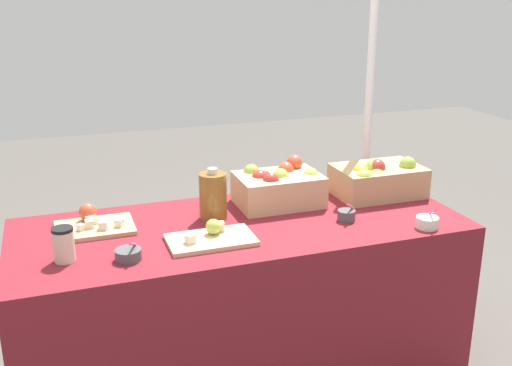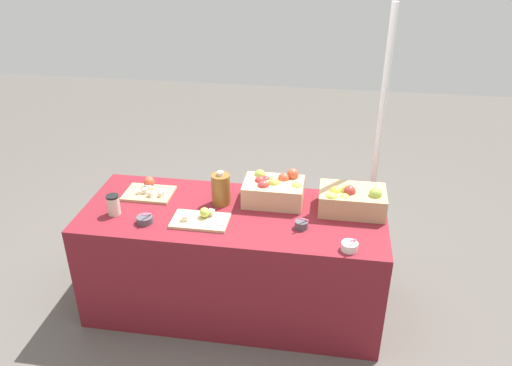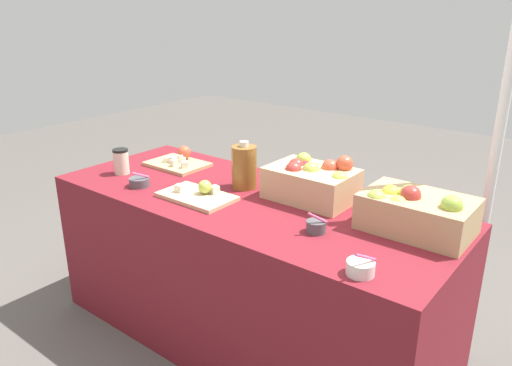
{
  "view_description": "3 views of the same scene",
  "coord_description": "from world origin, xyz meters",
  "px_view_note": "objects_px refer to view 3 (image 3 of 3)",
  "views": [
    {
      "loc": [
        -0.72,
        -2.27,
        1.71
      ],
      "look_at": [
        0.05,
        -0.04,
        0.93
      ],
      "focal_mm": 42.4,
      "sensor_mm": 36.0,
      "label": 1
    },
    {
      "loc": [
        0.56,
        -2.66,
        2.39
      ],
      "look_at": [
        0.14,
        0.04,
        0.93
      ],
      "focal_mm": 35.66,
      "sensor_mm": 36.0,
      "label": 2
    },
    {
      "loc": [
        1.33,
        -1.62,
        1.56
      ],
      "look_at": [
        0.05,
        0.01,
        0.82
      ],
      "focal_mm": 34.88,
      "sensor_mm": 36.0,
      "label": 3
    }
  ],
  "objects_px": {
    "apple_crate_left": "(415,211)",
    "cutting_board_front": "(198,195)",
    "sample_bowl_mid": "(139,182)",
    "cider_jug": "(244,167)",
    "coffee_cup": "(121,161)",
    "sample_bowl_far": "(316,226)",
    "cutting_board_back": "(179,161)",
    "apple_crate_middle": "(312,181)",
    "tent_pole": "(495,158)",
    "sample_bowl_near": "(361,268)"
  },
  "relations": [
    {
      "from": "cutting_board_back",
      "to": "sample_bowl_far",
      "type": "distance_m",
      "value": 1.07
    },
    {
      "from": "apple_crate_left",
      "to": "tent_pole",
      "type": "xyz_separation_m",
      "value": [
        0.16,
        0.41,
        0.15
      ]
    },
    {
      "from": "apple_crate_left",
      "to": "sample_bowl_mid",
      "type": "distance_m",
      "value": 1.27
    },
    {
      "from": "sample_bowl_far",
      "to": "cider_jug",
      "type": "relative_size",
      "value": 0.4
    },
    {
      "from": "sample_bowl_far",
      "to": "coffee_cup",
      "type": "relative_size",
      "value": 0.7
    },
    {
      "from": "sample_bowl_mid",
      "to": "sample_bowl_far",
      "type": "xyz_separation_m",
      "value": [
        0.94,
        0.09,
        0.0
      ]
    },
    {
      "from": "sample_bowl_mid",
      "to": "tent_pole",
      "type": "height_order",
      "value": "tent_pole"
    },
    {
      "from": "sample_bowl_far",
      "to": "cider_jug",
      "type": "distance_m",
      "value": 0.58
    },
    {
      "from": "tent_pole",
      "to": "cider_jug",
      "type": "bearing_deg",
      "value": -156.0
    },
    {
      "from": "cutting_board_back",
      "to": "sample_bowl_mid",
      "type": "distance_m",
      "value": 0.36
    },
    {
      "from": "cutting_board_back",
      "to": "cider_jug",
      "type": "xyz_separation_m",
      "value": [
        0.5,
        -0.05,
        0.08
      ]
    },
    {
      "from": "cutting_board_front",
      "to": "sample_bowl_far",
      "type": "distance_m",
      "value": 0.61
    },
    {
      "from": "apple_crate_left",
      "to": "sample_bowl_mid",
      "type": "relative_size",
      "value": 4.21
    },
    {
      "from": "apple_crate_middle",
      "to": "cutting_board_back",
      "type": "bearing_deg",
      "value": -178.12
    },
    {
      "from": "cutting_board_front",
      "to": "sample_bowl_mid",
      "type": "relative_size",
      "value": 3.52
    },
    {
      "from": "apple_crate_middle",
      "to": "tent_pole",
      "type": "bearing_deg",
      "value": 28.93
    },
    {
      "from": "sample_bowl_near",
      "to": "apple_crate_left",
      "type": "bearing_deg",
      "value": 88.89
    },
    {
      "from": "sample_bowl_near",
      "to": "cider_jug",
      "type": "distance_m",
      "value": 0.91
    },
    {
      "from": "sample_bowl_mid",
      "to": "cider_jug",
      "type": "xyz_separation_m",
      "value": [
        0.41,
        0.3,
        0.08
      ]
    },
    {
      "from": "apple_crate_middle",
      "to": "sample_bowl_mid",
      "type": "distance_m",
      "value": 0.83
    },
    {
      "from": "sample_bowl_near",
      "to": "sample_bowl_mid",
      "type": "xyz_separation_m",
      "value": [
        -1.22,
        0.1,
        -0.0
      ]
    },
    {
      "from": "cutting_board_front",
      "to": "sample_bowl_near",
      "type": "distance_m",
      "value": 0.9
    },
    {
      "from": "apple_crate_middle",
      "to": "cutting_board_back",
      "type": "height_order",
      "value": "apple_crate_middle"
    },
    {
      "from": "sample_bowl_mid",
      "to": "cider_jug",
      "type": "relative_size",
      "value": 0.43
    },
    {
      "from": "cutting_board_front",
      "to": "sample_bowl_near",
      "type": "relative_size",
      "value": 3.51
    },
    {
      "from": "cutting_board_back",
      "to": "cider_jug",
      "type": "bearing_deg",
      "value": -5.53
    },
    {
      "from": "apple_crate_middle",
      "to": "sample_bowl_mid",
      "type": "xyz_separation_m",
      "value": [
        -0.73,
        -0.38,
        -0.06
      ]
    },
    {
      "from": "sample_bowl_near",
      "to": "sample_bowl_mid",
      "type": "relative_size",
      "value": 1.0
    },
    {
      "from": "sample_bowl_mid",
      "to": "cutting_board_front",
      "type": "bearing_deg",
      "value": 10.66
    },
    {
      "from": "apple_crate_left",
      "to": "tent_pole",
      "type": "distance_m",
      "value": 0.46
    },
    {
      "from": "apple_crate_middle",
      "to": "cider_jug",
      "type": "distance_m",
      "value": 0.34
    },
    {
      "from": "cutting_board_front",
      "to": "cutting_board_back",
      "type": "distance_m",
      "value": 0.51
    },
    {
      "from": "apple_crate_left",
      "to": "apple_crate_middle",
      "type": "height_order",
      "value": "apple_crate_middle"
    },
    {
      "from": "cutting_board_front",
      "to": "coffee_cup",
      "type": "distance_m",
      "value": 0.55
    },
    {
      "from": "apple_crate_middle",
      "to": "sample_bowl_far",
      "type": "xyz_separation_m",
      "value": [
        0.2,
        -0.29,
        -0.06
      ]
    },
    {
      "from": "apple_crate_left",
      "to": "coffee_cup",
      "type": "xyz_separation_m",
      "value": [
        -1.45,
        -0.26,
        -0.02
      ]
    },
    {
      "from": "apple_crate_middle",
      "to": "sample_bowl_near",
      "type": "height_order",
      "value": "apple_crate_middle"
    },
    {
      "from": "coffee_cup",
      "to": "tent_pole",
      "type": "distance_m",
      "value": 1.75
    },
    {
      "from": "sample_bowl_near",
      "to": "tent_pole",
      "type": "relative_size",
      "value": 0.05
    },
    {
      "from": "sample_bowl_far",
      "to": "cutting_board_back",
      "type": "bearing_deg",
      "value": 165.76
    },
    {
      "from": "apple_crate_left",
      "to": "sample_bowl_mid",
      "type": "xyz_separation_m",
      "value": [
        -1.23,
        -0.33,
        -0.06
      ]
    },
    {
      "from": "apple_crate_left",
      "to": "sample_bowl_near",
      "type": "xyz_separation_m",
      "value": [
        -0.01,
        -0.43,
        -0.06
      ]
    },
    {
      "from": "apple_crate_middle",
      "to": "coffee_cup",
      "type": "distance_m",
      "value": 1.0
    },
    {
      "from": "cutting_board_back",
      "to": "sample_bowl_mid",
      "type": "xyz_separation_m",
      "value": [
        0.1,
        -0.35,
        -0.0
      ]
    },
    {
      "from": "apple_crate_middle",
      "to": "cutting_board_front",
      "type": "bearing_deg",
      "value": -142.18
    },
    {
      "from": "apple_crate_middle",
      "to": "cutting_board_back",
      "type": "distance_m",
      "value": 0.83
    },
    {
      "from": "apple_crate_left",
      "to": "cutting_board_front",
      "type": "distance_m",
      "value": 0.94
    },
    {
      "from": "sample_bowl_far",
      "to": "tent_pole",
      "type": "height_order",
      "value": "tent_pole"
    },
    {
      "from": "coffee_cup",
      "to": "cider_jug",
      "type": "bearing_deg",
      "value": 20.33
    },
    {
      "from": "apple_crate_left",
      "to": "cutting_board_front",
      "type": "height_order",
      "value": "apple_crate_left"
    }
  ]
}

